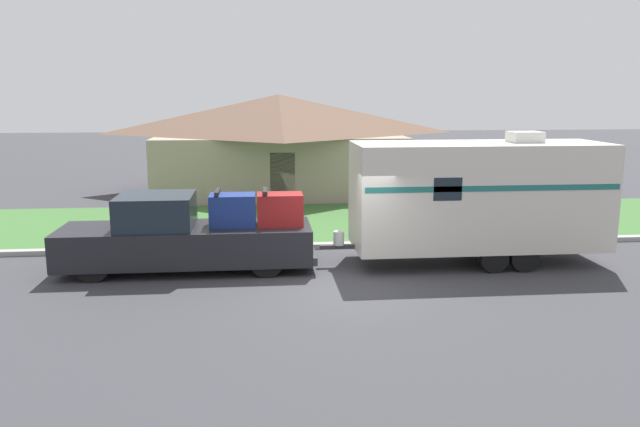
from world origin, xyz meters
TOP-DOWN VIEW (x-y plane):
  - ground_plane at (0.00, 0.00)m, footprint 120.00×120.00m
  - curb_strip at (0.00, 3.75)m, footprint 80.00×0.30m
  - lawn_strip at (0.00, 7.40)m, footprint 80.00×7.00m
  - house_across_street at (-1.04, 15.00)m, footprint 11.45×8.53m
  - pickup_truck at (-3.79, 1.81)m, footprint 6.38×1.96m
  - travel_trailer at (3.72, 1.81)m, footprint 7.43×2.27m
  - mailbox at (-4.93, 4.76)m, footprint 0.48×0.20m

SIDE VIEW (x-z plane):
  - ground_plane at x=0.00m, z-range 0.00..0.00m
  - lawn_strip at x=0.00m, z-range 0.00..0.03m
  - curb_strip at x=0.00m, z-range 0.00..0.14m
  - pickup_truck at x=-3.79m, z-range -0.13..1.92m
  - mailbox at x=-4.93m, z-range 0.33..1.56m
  - travel_trailer at x=3.72m, z-range 0.08..3.54m
  - house_across_street at x=-1.04m, z-range 0.08..4.46m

